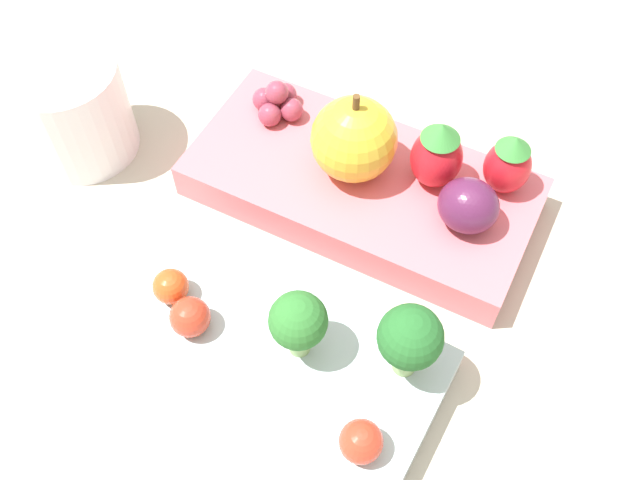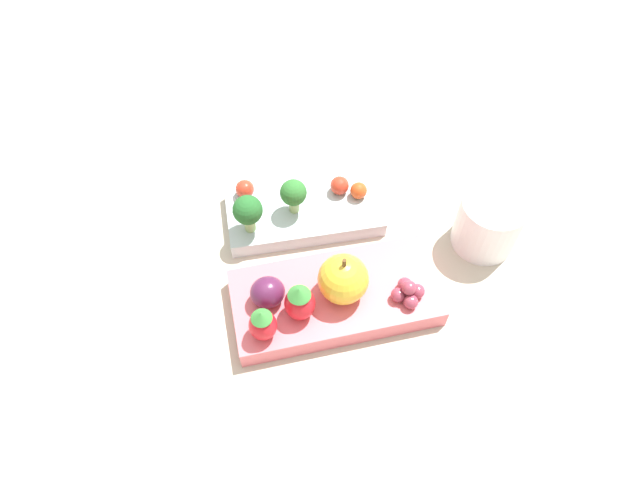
% 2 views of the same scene
% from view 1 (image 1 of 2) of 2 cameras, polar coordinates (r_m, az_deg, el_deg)
% --- Properties ---
extents(ground_plane, '(4.00, 4.00, 0.00)m').
position_cam_1_polar(ground_plane, '(0.45, -0.50, -2.71)').
color(ground_plane, '#BCB29E').
extents(bento_box_savoury, '(0.19, 0.10, 0.02)m').
position_cam_1_polar(bento_box_savoury, '(0.42, -3.33, -8.92)').
color(bento_box_savoury, silver).
rests_on(bento_box_savoury, ground_plane).
extents(bento_box_fruit, '(0.23, 0.11, 0.03)m').
position_cam_1_polar(bento_box_fruit, '(0.48, 2.88, 4.46)').
color(bento_box_fruit, '#DB6670').
rests_on(bento_box_fruit, ground_plane).
extents(broccoli_floret_0, '(0.03, 0.03, 0.05)m').
position_cam_1_polar(broccoli_floret_0, '(0.38, -1.75, -6.59)').
color(broccoli_floret_0, '#93B770').
rests_on(broccoli_floret_0, bento_box_savoury).
extents(broccoli_floret_1, '(0.04, 0.04, 0.05)m').
position_cam_1_polar(broccoli_floret_1, '(0.37, 7.21, -7.85)').
color(broccoli_floret_1, '#93B770').
rests_on(broccoli_floret_1, bento_box_savoury).
extents(cherry_tomato_0, '(0.02, 0.02, 0.02)m').
position_cam_1_polar(cherry_tomato_0, '(0.37, 3.30, -15.80)').
color(cherry_tomato_0, red).
rests_on(cherry_tomato_0, bento_box_savoury).
extents(cherry_tomato_1, '(0.02, 0.02, 0.02)m').
position_cam_1_polar(cherry_tomato_1, '(0.42, -11.85, -3.65)').
color(cherry_tomato_1, '#DB4C1E').
rests_on(cherry_tomato_1, bento_box_savoury).
extents(cherry_tomato_2, '(0.02, 0.02, 0.02)m').
position_cam_1_polar(cherry_tomato_2, '(0.41, -10.36, -6.08)').
color(cherry_tomato_2, red).
rests_on(cherry_tomato_2, bento_box_savoury).
extents(apple, '(0.06, 0.06, 0.06)m').
position_cam_1_polar(apple, '(0.45, 2.74, 8.05)').
color(apple, gold).
rests_on(apple, bento_box_fruit).
extents(strawberry_0, '(0.03, 0.03, 0.05)m').
position_cam_1_polar(strawberry_0, '(0.45, 9.35, 6.76)').
color(strawberry_0, red).
rests_on(strawberry_0, bento_box_fruit).
extents(strawberry_1, '(0.03, 0.03, 0.05)m').
position_cam_1_polar(strawberry_1, '(0.46, 14.83, 5.92)').
color(strawberry_1, red).
rests_on(strawberry_1, bento_box_fruit).
extents(plum, '(0.04, 0.03, 0.03)m').
position_cam_1_polar(plum, '(0.44, 11.78, 2.70)').
color(plum, '#511E42').
rests_on(plum, bento_box_fruit).
extents(grape_cluster, '(0.04, 0.04, 0.03)m').
position_cam_1_polar(grape_cluster, '(0.50, -3.42, 10.95)').
color(grape_cluster, '#93384C').
rests_on(grape_cluster, bento_box_fruit).
extents(drinking_cup, '(0.08, 0.08, 0.07)m').
position_cam_1_polar(drinking_cup, '(0.52, -19.17, 9.81)').
color(drinking_cup, white).
rests_on(drinking_cup, ground_plane).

